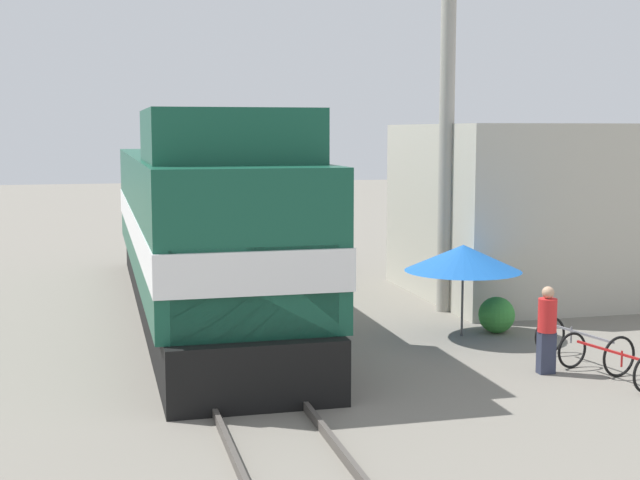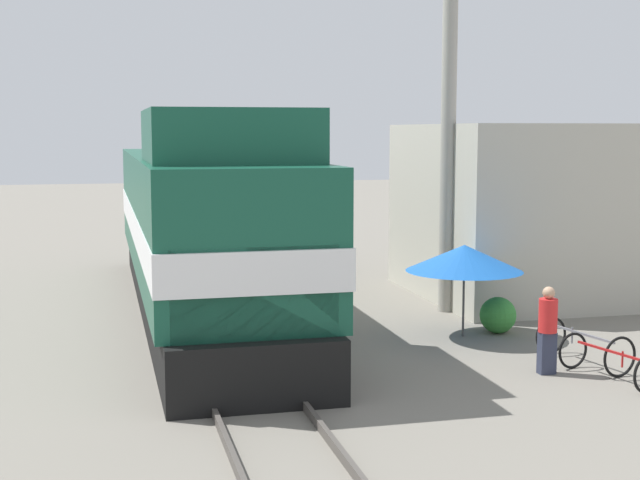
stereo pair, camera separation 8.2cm
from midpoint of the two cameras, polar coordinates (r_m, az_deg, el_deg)
The scene contains 12 objects.
ground_plane at distance 17.39m, azimuth -5.67°, elevation -7.64°, with size 120.00×120.00×0.00m, color slate.
rail_near at distance 17.29m, azimuth -8.05°, elevation -7.51°, with size 0.08×32.89×0.15m, color #4C4742.
rail_far at distance 17.48m, azimuth -3.33°, elevation -7.29°, with size 0.08×32.89×0.15m, color #4C4742.
locomotive at distance 21.27m, azimuth -7.42°, elevation 0.65°, with size 3.21×16.46×4.78m.
utility_pole at distance 21.66m, azimuth 8.34°, elevation 7.76°, with size 1.80×0.36×9.26m.
vendor_umbrella at distance 19.19m, azimuth 9.34°, elevation -1.14°, with size 2.50×2.50×1.98m.
billboard_sign at distance 24.39m, azimuth 10.02°, elevation 3.74°, with size 2.32×0.12×4.01m.
shrub_cluster at distance 19.84m, azimuth 11.44°, elevation -4.74°, with size 0.80×0.80×0.80m, color #388C38.
person_bystander at distance 16.68m, azimuth 14.50°, elevation -5.42°, with size 0.34×0.34×1.61m.
bicycle at distance 17.57m, azimuth 16.65°, elevation -6.46°, with size 1.12×2.02×0.75m.
bicycle_spare at distance 16.65m, azimuth 18.14°, elevation -7.38°, with size 1.08×1.95×0.68m.
building_block_distant at distance 24.66m, azimuth 14.24°, elevation 1.88°, with size 6.68×6.23×4.56m, color #B7B2A3.
Camera 2 is at (-2.32, -16.67, 4.39)m, focal length 50.00 mm.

